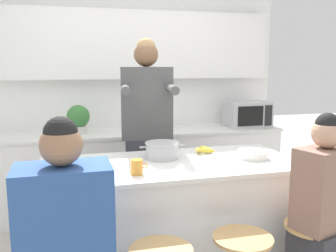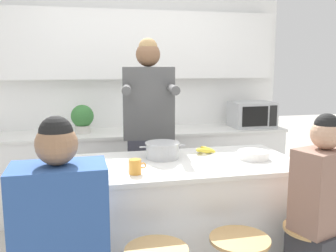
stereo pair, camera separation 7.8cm
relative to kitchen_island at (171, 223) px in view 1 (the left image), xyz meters
name	(u,v)px [view 1 (the left image)]	position (x,y,z in m)	size (l,w,h in m)	color
wall_back	(129,70)	(0.00, 1.81, 1.08)	(3.57, 0.22, 2.70)	white
back_counter	(135,170)	(0.00, 1.52, -0.02)	(3.31, 0.61, 0.89)	white
kitchen_island	(171,223)	(0.00, 0.00, 0.00)	(1.82, 0.82, 0.92)	black
person_cooking	(147,144)	(-0.03, 0.68, 0.45)	(0.51, 0.61, 1.83)	#383842
person_seated_near	(320,231)	(0.75, -0.67, 0.15)	(0.38, 0.34, 1.34)	#333338
cooking_pot	(162,150)	(-0.03, 0.13, 0.52)	(0.34, 0.26, 0.12)	#B7BABC
fruit_bowl	(253,154)	(0.62, -0.04, 0.49)	(0.23, 0.23, 0.06)	white
coffee_cup_near	(137,167)	(-0.29, -0.22, 0.50)	(0.11, 0.08, 0.10)	orange
banana_bunch	(203,150)	(0.32, 0.20, 0.48)	(0.19, 0.13, 0.06)	yellow
microwave	(247,114)	(1.34, 1.48, 0.57)	(0.50, 0.35, 0.29)	#B2B5B7
potted_plant	(78,118)	(-0.59, 1.52, 0.58)	(0.24, 0.24, 0.30)	beige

